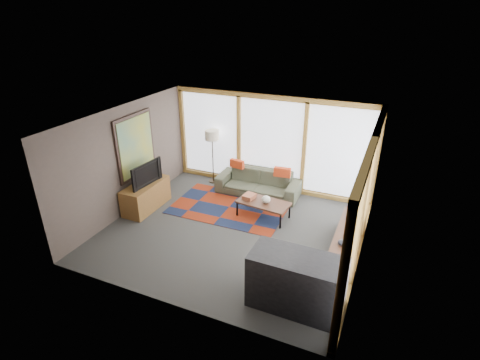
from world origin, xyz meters
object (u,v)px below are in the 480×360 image
at_px(sofa, 258,183).
at_px(tv_console, 146,196).
at_px(floor_lamp, 213,157).
at_px(coffee_table, 263,209).
at_px(bar_counter, 296,282).
at_px(bookshelf, 345,242).
at_px(television, 144,173).

bearing_deg(sofa, tv_console, -142.25).
bearing_deg(sofa, floor_lamp, 170.78).
bearing_deg(tv_console, sofa, 38.87).
distance_m(coffee_table, bar_counter, 2.96).
distance_m(bookshelf, bar_counter, 1.91).
distance_m(floor_lamp, coffee_table, 2.46).
relative_size(sofa, coffee_table, 1.81).
height_order(sofa, television, television).
distance_m(floor_lamp, bookshelf, 4.53).
height_order(floor_lamp, bar_counter, floor_lamp).
bearing_deg(bookshelf, bar_counter, -105.64).
relative_size(floor_lamp, bar_counter, 0.99).
height_order(floor_lamp, tv_console, floor_lamp).
bearing_deg(floor_lamp, sofa, -8.11).
distance_m(coffee_table, tv_console, 2.93).
xyz_separation_m(sofa, tv_console, (-2.28, -1.84, 0.01)).
relative_size(coffee_table, tv_console, 0.91).
distance_m(coffee_table, television, 3.01).
xyz_separation_m(floor_lamp, tv_console, (-0.82, -2.04, -0.44)).
height_order(television, bar_counter, television).
xyz_separation_m(sofa, television, (-2.26, -1.83, 0.63)).
bearing_deg(television, sofa, -44.84).
bearing_deg(bookshelf, tv_console, -179.61).
distance_m(tv_console, bar_counter, 4.70).
height_order(floor_lamp, bookshelf, floor_lamp).
xyz_separation_m(sofa, floor_lamp, (-1.46, 0.21, 0.45)).
height_order(coffee_table, tv_console, tv_console).
bearing_deg(bar_counter, television, 158.06).
relative_size(floor_lamp, tv_console, 1.15).
bearing_deg(bookshelf, coffee_table, 160.71).
bearing_deg(bookshelf, television, -179.64).
bearing_deg(bar_counter, coffee_table, 121.40).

